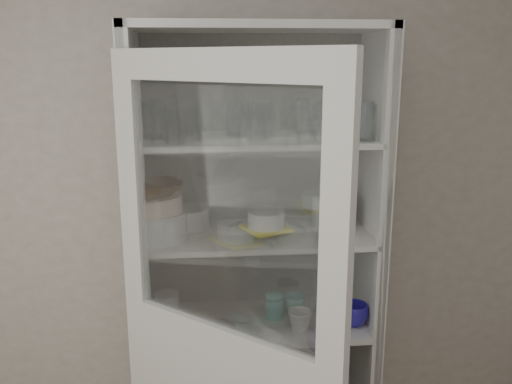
% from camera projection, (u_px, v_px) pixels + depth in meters
% --- Properties ---
extents(wall_back, '(3.60, 0.02, 2.60)m').
position_uv_depth(wall_back, '(208.00, 209.00, 2.46)').
color(wall_back, '#9D9485').
rests_on(wall_back, ground).
extents(pantry_cabinet, '(1.00, 0.45, 2.10)m').
position_uv_depth(pantry_cabinet, '(255.00, 296.00, 2.41)').
color(pantry_cabinet, silver).
rests_on(pantry_cabinet, floor).
extents(tumbler_0, '(0.08, 0.08, 0.13)m').
position_uv_depth(tumbler_0, '(193.00, 126.00, 2.01)').
color(tumbler_0, silver).
rests_on(tumbler_0, shelf_glass).
extents(tumbler_1, '(0.08, 0.08, 0.14)m').
position_uv_depth(tumbler_1, '(175.00, 124.00, 1.98)').
color(tumbler_1, silver).
rests_on(tumbler_1, shelf_glass).
extents(tumbler_2, '(0.08, 0.08, 0.15)m').
position_uv_depth(tumbler_2, '(258.00, 121.00, 2.04)').
color(tumbler_2, silver).
rests_on(tumbler_2, shelf_glass).
extents(tumbler_3, '(0.08, 0.08, 0.14)m').
position_uv_depth(tumbler_3, '(258.00, 124.00, 2.03)').
color(tumbler_3, silver).
rests_on(tumbler_3, shelf_glass).
extents(tumbler_4, '(0.08, 0.08, 0.15)m').
position_uv_depth(tumbler_4, '(307.00, 122.00, 2.03)').
color(tumbler_4, silver).
rests_on(tumbler_4, shelf_glass).
extents(tumbler_5, '(0.08, 0.08, 0.14)m').
position_uv_depth(tumbler_5, '(367.00, 123.00, 2.05)').
color(tumbler_5, silver).
rests_on(tumbler_5, shelf_glass).
extents(tumbler_6, '(0.09, 0.09, 0.15)m').
position_uv_depth(tumbler_6, '(364.00, 121.00, 2.09)').
color(tumbler_6, silver).
rests_on(tumbler_6, shelf_glass).
extents(tumbler_7, '(0.08, 0.08, 0.15)m').
position_uv_depth(tumbler_7, '(152.00, 119.00, 2.11)').
color(tumbler_7, silver).
rests_on(tumbler_7, shelf_glass).
extents(tumbler_8, '(0.08, 0.08, 0.15)m').
position_uv_depth(tumbler_8, '(170.00, 119.00, 2.12)').
color(tumbler_8, silver).
rests_on(tumbler_8, shelf_glass).
extents(tumbler_9, '(0.07, 0.07, 0.13)m').
position_uv_depth(tumbler_9, '(234.00, 122.00, 2.14)').
color(tumbler_9, silver).
rests_on(tumbler_9, shelf_glass).
extents(tumbler_10, '(0.08, 0.08, 0.15)m').
position_uv_depth(tumbler_10, '(239.00, 119.00, 2.17)').
color(tumbler_10, silver).
rests_on(tumbler_10, shelf_glass).
extents(tumbler_11, '(0.08, 0.08, 0.14)m').
position_uv_depth(tumbler_11, '(265.00, 121.00, 2.13)').
color(tumbler_11, silver).
rests_on(tumbler_11, shelf_glass).
extents(goblet_0, '(0.07, 0.07, 0.16)m').
position_uv_depth(goblet_0, '(155.00, 116.00, 2.19)').
color(goblet_0, silver).
rests_on(goblet_0, shelf_glass).
extents(goblet_1, '(0.08, 0.08, 0.18)m').
position_uv_depth(goblet_1, '(238.00, 113.00, 2.24)').
color(goblet_1, silver).
rests_on(goblet_1, shelf_glass).
extents(goblet_2, '(0.08, 0.08, 0.18)m').
position_uv_depth(goblet_2, '(300.00, 111.00, 2.29)').
color(goblet_2, silver).
rests_on(goblet_2, shelf_glass).
extents(goblet_3, '(0.08, 0.08, 0.18)m').
position_uv_depth(goblet_3, '(352.00, 112.00, 2.26)').
color(goblet_3, silver).
rests_on(goblet_3, shelf_glass).
extents(plate_stack_front, '(0.25, 0.25, 0.11)m').
position_uv_depth(plate_stack_front, '(156.00, 225.00, 2.18)').
color(plate_stack_front, white).
rests_on(plate_stack_front, shelf_plates).
extents(plate_stack_back, '(0.21, 0.21, 0.08)m').
position_uv_depth(plate_stack_back, '(185.00, 216.00, 2.34)').
color(plate_stack_back, white).
rests_on(plate_stack_back, shelf_plates).
extents(cream_bowl, '(0.28, 0.28, 0.07)m').
position_uv_depth(cream_bowl, '(155.00, 203.00, 2.15)').
color(cream_bowl, beige).
rests_on(cream_bowl, plate_stack_front).
extents(terracotta_bowl, '(0.28, 0.28, 0.05)m').
position_uv_depth(terracotta_bowl, '(154.00, 188.00, 2.14)').
color(terracotta_bowl, '#492810').
rests_on(terracotta_bowl, cream_bowl).
extents(glass_platter, '(0.35, 0.35, 0.02)m').
position_uv_depth(glass_platter, '(266.00, 232.00, 2.24)').
color(glass_platter, silver).
rests_on(glass_platter, shelf_plates).
extents(yellow_trivet, '(0.22, 0.22, 0.01)m').
position_uv_depth(yellow_trivet, '(266.00, 228.00, 2.24)').
color(yellow_trivet, yellow).
rests_on(yellow_trivet, glass_platter).
extents(white_ramekin, '(0.20, 0.20, 0.07)m').
position_uv_depth(white_ramekin, '(266.00, 219.00, 2.23)').
color(white_ramekin, white).
rests_on(white_ramekin, yellow_trivet).
extents(grey_bowl_stack, '(0.15, 0.15, 0.14)m').
position_uv_depth(grey_bowl_stack, '(330.00, 213.00, 2.30)').
color(grey_bowl_stack, '#B6BBBA').
rests_on(grey_bowl_stack, shelf_plates).
extents(mug_blue, '(0.15, 0.15, 0.10)m').
position_uv_depth(mug_blue, '(354.00, 314.00, 2.30)').
color(mug_blue, '#1F2295').
rests_on(mug_blue, shelf_mugs).
extents(mug_teal, '(0.11, 0.11, 0.09)m').
position_uv_depth(mug_teal, '(294.00, 305.00, 2.40)').
color(mug_teal, teal).
rests_on(mug_teal, shelf_mugs).
extents(mug_white, '(0.13, 0.13, 0.09)m').
position_uv_depth(mug_white, '(300.00, 321.00, 2.25)').
color(mug_white, white).
rests_on(mug_white, shelf_mugs).
extents(teal_jar, '(0.08, 0.08, 0.10)m').
position_uv_depth(teal_jar, '(274.00, 306.00, 2.37)').
color(teal_jar, teal).
rests_on(teal_jar, shelf_mugs).
extents(measuring_cups, '(0.09, 0.09, 0.04)m').
position_uv_depth(measuring_cups, '(219.00, 327.00, 2.26)').
color(measuring_cups, silver).
rests_on(measuring_cups, shelf_mugs).
extents(white_canister, '(0.14, 0.14, 0.12)m').
position_uv_depth(white_canister, '(167.00, 307.00, 2.34)').
color(white_canister, white).
rests_on(white_canister, shelf_mugs).
extents(tumbler_12, '(0.08, 0.08, 0.16)m').
position_uv_depth(tumbler_12, '(321.00, 121.00, 2.05)').
color(tumbler_12, silver).
rests_on(tumbler_12, shelf_glass).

